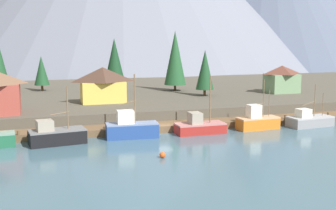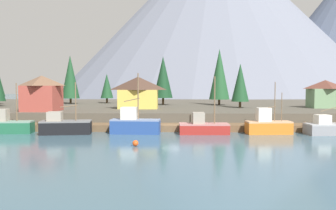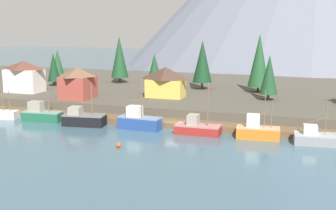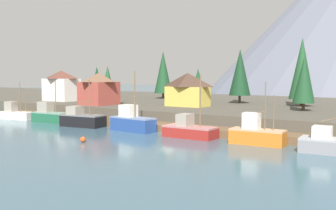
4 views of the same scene
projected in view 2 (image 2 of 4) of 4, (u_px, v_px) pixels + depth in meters
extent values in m
cube|color=#3D5B6B|center=(172.00, 122.00, 74.36)|extent=(400.00, 400.00, 1.00)
cube|color=brown|center=(171.00, 127.00, 56.33)|extent=(80.00, 4.00, 1.00)
cylinder|color=brown|center=(39.00, 126.00, 54.89)|extent=(0.36, 0.36, 1.60)
cylinder|color=brown|center=(91.00, 127.00, 54.74)|extent=(0.36, 0.36, 1.60)
cylinder|color=brown|center=(144.00, 127.00, 54.60)|extent=(0.36, 0.36, 1.60)
cylinder|color=brown|center=(197.00, 127.00, 54.45)|extent=(0.36, 0.36, 1.60)
cylinder|color=brown|center=(251.00, 127.00, 54.30)|extent=(0.36, 0.36, 1.60)
cylinder|color=brown|center=(305.00, 127.00, 54.15)|extent=(0.36, 0.36, 1.60)
cube|color=#4C473D|center=(172.00, 109.00, 86.24)|extent=(400.00, 56.00, 2.50)
cone|color=slate|center=(215.00, 15.00, 189.89)|extent=(165.26, 165.26, 86.63)
cube|color=#1E5B3D|center=(8.00, 128.00, 53.19)|extent=(7.26, 2.91, 1.58)
cube|color=gray|center=(8.00, 122.00, 53.14)|extent=(7.26, 2.91, 0.20)
cylinder|color=brown|center=(17.00, 102.00, 53.05)|extent=(0.15, 0.15, 5.58)
cube|color=black|center=(66.00, 128.00, 52.44)|extent=(7.45, 3.99, 1.73)
cube|color=slate|center=(66.00, 121.00, 52.39)|extent=(7.45, 3.99, 0.20)
cube|color=gray|center=(55.00, 116.00, 52.16)|extent=(2.29, 2.47, 1.30)
cylinder|color=brown|center=(76.00, 101.00, 52.40)|extent=(0.17, 0.17, 5.55)
cylinder|color=brown|center=(69.00, 106.00, 52.32)|extent=(2.45, 0.46, 0.38)
cube|color=navy|center=(135.00, 127.00, 52.83)|extent=(7.24, 2.90, 1.89)
cube|color=#6C7DA2|center=(135.00, 120.00, 52.78)|extent=(7.24, 2.90, 0.20)
cube|color=silver|center=(129.00, 113.00, 52.79)|extent=(2.36, 2.04, 1.77)
cylinder|color=brown|center=(138.00, 96.00, 52.55)|extent=(0.18, 0.18, 6.70)
cylinder|color=brown|center=(132.00, 100.00, 52.65)|extent=(2.32, 0.27, 0.62)
cube|color=maroon|center=(204.00, 129.00, 52.56)|extent=(7.14, 3.07, 1.30)
cube|color=#AD6C6A|center=(204.00, 124.00, 52.51)|extent=(7.14, 3.07, 0.20)
cube|color=gray|center=(199.00, 118.00, 52.47)|extent=(1.69, 2.21, 1.60)
cylinder|color=brown|center=(215.00, 100.00, 52.31)|extent=(0.19, 0.19, 6.81)
cube|color=#CC6B1E|center=(269.00, 128.00, 52.48)|extent=(6.58, 2.90, 1.64)
cube|color=tan|center=(269.00, 122.00, 52.43)|extent=(6.58, 2.90, 0.20)
cube|color=silver|center=(264.00, 115.00, 52.33)|extent=(2.00, 1.70, 1.94)
cylinder|color=brown|center=(275.00, 102.00, 52.32)|extent=(0.12, 0.12, 5.65)
cylinder|color=brown|center=(282.00, 107.00, 52.42)|extent=(0.10, 0.10, 4.14)
cylinder|color=brown|center=(270.00, 107.00, 52.32)|extent=(1.87, 0.23, 0.41)
cube|color=gray|center=(331.00, 130.00, 51.90)|extent=(7.36, 3.69, 1.36)
cube|color=#9F9FA2|center=(331.00, 124.00, 51.86)|extent=(7.36, 3.69, 0.20)
cube|color=silver|center=(322.00, 119.00, 51.71)|extent=(2.07, 1.96, 1.28)
cylinder|color=brown|center=(330.00, 109.00, 51.71)|extent=(2.56, 0.33, 0.74)
cube|color=#6B8E66|center=(325.00, 98.00, 72.19)|extent=(6.02, 4.80, 3.81)
pyramid|color=brown|center=(325.00, 84.00, 72.03)|extent=(6.32, 5.04, 1.72)
cube|color=gold|center=(138.00, 99.00, 69.82)|extent=(7.45, 4.20, 3.62)
pyramid|color=#422D23|center=(138.00, 83.00, 69.65)|extent=(7.82, 4.41, 2.52)
cube|color=#9E4238|center=(42.00, 98.00, 63.61)|extent=(5.72, 6.08, 4.44)
pyramid|color=brown|center=(42.00, 81.00, 63.44)|extent=(6.00, 6.39, 1.77)
cylinder|color=#4C3823|center=(71.00, 101.00, 87.69)|extent=(0.50, 0.50, 1.32)
cone|color=#194223|center=(70.00, 77.00, 87.36)|extent=(4.33, 4.33, 10.34)
cylinder|color=#4C3823|center=(240.00, 105.00, 72.64)|extent=(0.50, 0.50, 1.26)
cone|color=#194223|center=(240.00, 82.00, 72.39)|extent=(3.47, 3.47, 7.58)
cylinder|color=#4C3823|center=(219.00, 102.00, 81.90)|extent=(0.50, 0.50, 1.32)
cone|color=#1E4C28|center=(219.00, 74.00, 81.55)|extent=(4.58, 4.58, 11.31)
cylinder|color=#4C3823|center=(163.00, 101.00, 82.90)|extent=(0.50, 0.50, 1.61)
cone|color=#14381E|center=(163.00, 77.00, 82.59)|extent=(4.37, 4.37, 9.44)
cylinder|color=#4C3823|center=(107.00, 101.00, 90.45)|extent=(0.50, 0.50, 1.25)
cone|color=#194223|center=(107.00, 86.00, 90.25)|extent=(3.13, 3.13, 6.08)
sphere|color=#E04C19|center=(135.00, 143.00, 41.99)|extent=(0.70, 0.70, 0.70)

